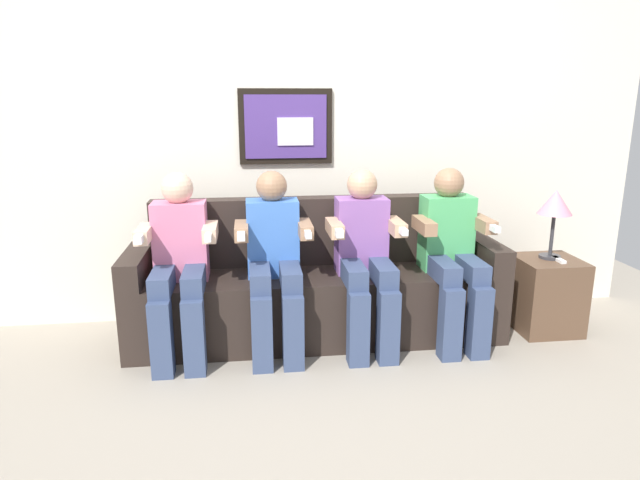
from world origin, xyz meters
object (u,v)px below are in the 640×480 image
(couch, at_px, (317,290))
(person_left_center, at_px, (274,256))
(person_rightmost, at_px, (452,250))
(person_leftmost, at_px, (179,259))
(spare_remote_on_table, at_px, (559,260))
(person_right_center, at_px, (365,253))
(side_table_right, at_px, (546,295))
(table_lamp, at_px, (555,205))

(couch, relative_size, person_left_center, 2.16)
(person_left_center, distance_m, person_rightmost, 1.13)
(person_leftmost, bearing_deg, spare_remote_on_table, 0.19)
(person_right_center, bearing_deg, couch, 149.05)
(person_rightmost, bearing_deg, person_leftmost, -179.98)
(person_right_center, xyz_separation_m, side_table_right, (1.27, 0.06, -0.36))
(couch, xyz_separation_m, person_leftmost, (-0.84, -0.17, 0.29))
(person_leftmost, xyz_separation_m, spare_remote_on_table, (2.43, 0.01, -0.10))
(person_leftmost, xyz_separation_m, person_left_center, (0.56, 0.00, 0.00))
(spare_remote_on_table, bearing_deg, table_lamp, 104.53)
(person_leftmost, height_order, person_right_center, same)
(person_rightmost, bearing_deg, person_left_center, -179.98)
(person_left_center, distance_m, side_table_right, 1.87)
(person_right_center, relative_size, spare_remote_on_table, 8.54)
(couch, distance_m, person_leftmost, 0.91)
(person_right_center, xyz_separation_m, spare_remote_on_table, (1.30, 0.01, -0.10))
(person_rightmost, height_order, side_table_right, person_rightmost)
(couch, xyz_separation_m, person_right_center, (0.28, -0.17, 0.29))
(couch, distance_m, person_right_center, 0.44)
(side_table_right, xyz_separation_m, spare_remote_on_table, (0.03, -0.05, 0.26))
(side_table_right, xyz_separation_m, table_lamp, (0.01, 0.02, 0.61))
(person_left_center, bearing_deg, table_lamp, 2.63)
(person_leftmost, relative_size, side_table_right, 2.22)
(person_leftmost, bearing_deg, person_left_center, 0.00)
(person_right_center, distance_m, spare_remote_on_table, 1.30)
(person_leftmost, bearing_deg, person_rightmost, 0.02)
(table_lamp, bearing_deg, person_leftmost, -177.98)
(person_left_center, relative_size, person_right_center, 1.00)
(person_rightmost, distance_m, side_table_right, 0.79)
(person_leftmost, bearing_deg, side_table_right, 1.47)
(person_right_center, bearing_deg, person_left_center, 180.00)
(person_leftmost, xyz_separation_m, person_right_center, (1.13, 0.00, 0.00))
(side_table_right, height_order, table_lamp, table_lamp)
(couch, xyz_separation_m, spare_remote_on_table, (1.58, -0.16, 0.20))
(person_leftmost, relative_size, table_lamp, 2.41)
(person_right_center, height_order, side_table_right, person_right_center)
(person_leftmost, relative_size, person_left_center, 1.00)
(person_rightmost, xyz_separation_m, table_lamp, (0.72, 0.08, 0.25))
(person_left_center, height_order, person_rightmost, same)
(person_left_center, xyz_separation_m, side_table_right, (1.83, 0.06, -0.36))
(couch, relative_size, person_rightmost, 2.16)
(person_right_center, relative_size, person_rightmost, 1.00)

